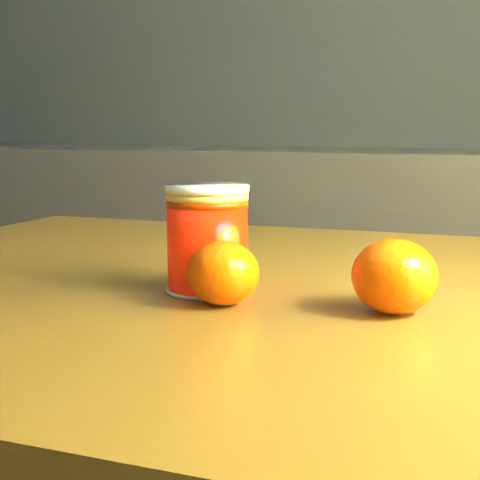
% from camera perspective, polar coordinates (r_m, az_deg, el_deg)
% --- Properties ---
extents(kitchen_counter, '(3.15, 0.60, 0.90)m').
position_cam_1_polar(kitchen_counter, '(2.30, -3.63, -3.46)').
color(kitchen_counter, '#444549').
rests_on(kitchen_counter, ground).
extents(table, '(1.16, 0.88, 0.81)m').
position_cam_1_polar(table, '(0.69, 4.26, -12.03)').
color(table, brown).
rests_on(table, ground).
extents(juice_glass, '(0.08, 0.08, 0.10)m').
position_cam_1_polar(juice_glass, '(0.62, -2.79, 0.08)').
color(juice_glass, '#FF1D05').
rests_on(juice_glass, table).
extents(orange_front, '(0.08, 0.08, 0.06)m').
position_cam_1_polar(orange_front, '(0.57, -1.43, -2.84)').
color(orange_front, '#F05504').
rests_on(orange_front, table).
extents(orange_back, '(0.07, 0.07, 0.06)m').
position_cam_1_polar(orange_back, '(0.56, 13.04, -3.03)').
color(orange_back, '#F05504').
rests_on(orange_back, table).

